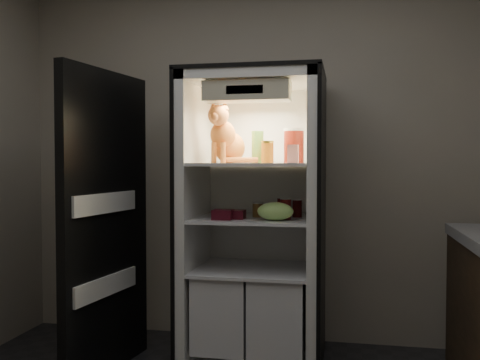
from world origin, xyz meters
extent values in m
plane|color=#AEA391|center=(0.00, 1.80, 1.35)|extent=(3.60, 0.00, 3.60)
cube|color=white|center=(0.00, 1.67, 0.93)|extent=(0.85, 0.06, 1.85)
cube|color=white|center=(-0.40, 1.35, 0.93)|extent=(0.06, 0.70, 1.85)
cube|color=white|center=(0.40, 1.35, 0.93)|extent=(0.06, 0.70, 1.85)
cube|color=white|center=(0.00, 1.35, 1.82)|extent=(0.85, 0.70, 0.06)
cube|color=white|center=(0.00, 1.35, 0.03)|extent=(0.85, 0.70, 0.06)
cube|color=black|center=(-0.44, 1.35, 0.93)|extent=(0.02, 0.72, 1.87)
cube|color=black|center=(0.44, 1.35, 0.93)|extent=(0.02, 0.72, 1.87)
cube|color=black|center=(0.00, 1.35, 1.86)|extent=(0.90, 0.72, 0.02)
cube|color=white|center=(0.00, 1.32, 1.28)|extent=(0.73, 0.62, 0.02)
cube|color=white|center=(0.00, 1.32, 0.93)|extent=(0.73, 0.62, 0.02)
cube|color=white|center=(-0.18, 1.32, 0.35)|extent=(0.34, 0.58, 0.48)
cube|color=white|center=(0.18, 1.32, 0.35)|extent=(0.34, 0.58, 0.48)
cube|color=white|center=(0.00, 1.32, 0.60)|extent=(0.73, 0.62, 0.02)
cube|color=beige|center=(0.00, 1.11, 1.72)|extent=(0.52, 0.18, 0.12)
cube|color=black|center=(0.00, 1.02, 1.72)|extent=(0.22, 0.01, 0.05)
cube|color=black|center=(-0.85, 0.97, 0.93)|extent=(0.18, 0.87, 1.85)
cube|color=white|center=(-0.84, 0.91, 0.55)|extent=(0.15, 0.64, 0.12)
cube|color=white|center=(-0.84, 0.91, 1.05)|extent=(0.15, 0.64, 0.12)
ellipsoid|color=#CB5F1A|center=(-0.17, 1.40, 1.39)|extent=(0.25, 0.29, 0.21)
ellipsoid|color=#CB5F1A|center=(-0.19, 1.30, 1.47)|extent=(0.19, 0.18, 0.18)
sphere|color=orange|center=(-0.21, 1.23, 1.59)|extent=(0.16, 0.16, 0.13)
sphere|color=orange|center=(-0.22, 1.18, 1.58)|extent=(0.07, 0.07, 0.06)
cone|color=orange|center=(-0.25, 1.25, 1.66)|extent=(0.06, 0.06, 0.06)
cone|color=orange|center=(-0.17, 1.24, 1.66)|extent=(0.06, 0.06, 0.06)
cylinder|color=#CB5F1A|center=(-0.24, 1.24, 1.36)|extent=(0.03, 0.03, 0.13)
cylinder|color=#CB5F1A|center=(-0.18, 1.23, 1.36)|extent=(0.03, 0.03, 0.13)
cylinder|color=#CB5F1A|center=(-0.08, 1.28, 1.31)|extent=(0.24, 0.08, 0.03)
cylinder|color=green|center=(0.02, 1.36, 1.38)|extent=(0.08, 0.08, 0.19)
cylinder|color=green|center=(0.02, 1.36, 1.49)|extent=(0.08, 0.08, 0.02)
cylinder|color=white|center=(0.05, 1.47, 1.35)|extent=(0.10, 0.10, 0.12)
cylinder|color=#164C9D|center=(0.05, 1.47, 1.42)|extent=(0.10, 0.10, 0.02)
cylinder|color=maroon|center=(0.10, 1.29, 1.35)|extent=(0.08, 0.08, 0.13)
cylinder|color=gold|center=(0.10, 1.29, 1.42)|extent=(0.08, 0.08, 0.01)
cylinder|color=#A43115|center=(0.25, 1.39, 1.39)|extent=(0.13, 0.13, 0.21)
cylinder|color=white|center=(0.25, 1.39, 1.50)|extent=(0.13, 0.13, 0.02)
cube|color=beige|center=(0.27, 1.18, 1.35)|extent=(0.06, 0.06, 0.11)
cylinder|color=black|center=(0.17, 1.44, 1.00)|extent=(0.06, 0.06, 0.12)
cylinder|color=#B2B2B2|center=(0.17, 1.44, 1.06)|extent=(0.06, 0.06, 0.00)
cylinder|color=black|center=(0.28, 1.38, 0.99)|extent=(0.06, 0.06, 0.11)
cylinder|color=#B2B2B2|center=(0.28, 1.38, 1.05)|extent=(0.06, 0.06, 0.00)
cylinder|color=black|center=(0.22, 1.24, 1.00)|extent=(0.07, 0.07, 0.12)
cylinder|color=#B2B2B2|center=(0.22, 1.24, 1.07)|extent=(0.07, 0.07, 0.00)
cylinder|color=brown|center=(0.03, 1.34, 0.98)|extent=(0.07, 0.07, 0.09)
cylinder|color=#B2B2B2|center=(0.03, 1.34, 1.03)|extent=(0.07, 0.07, 0.01)
ellipsoid|color=#95CD5F|center=(0.16, 1.16, 1.00)|extent=(0.22, 0.16, 0.11)
cube|color=#4E0D1A|center=(-0.16, 1.15, 0.97)|extent=(0.12, 0.12, 0.06)
cube|color=#4E0D1A|center=(-0.09, 1.21, 0.97)|extent=(0.11, 0.11, 0.05)
camera|label=1|loc=(0.59, -2.06, 1.30)|focal=40.00mm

